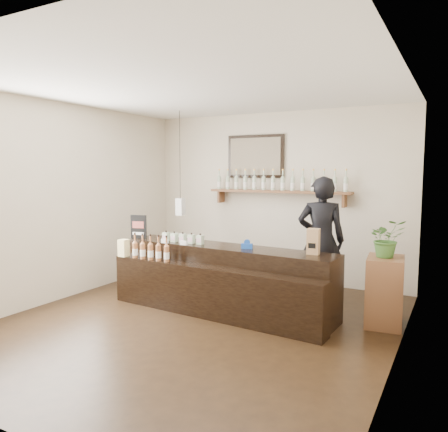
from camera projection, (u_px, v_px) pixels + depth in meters
The scene contains 10 objects.
ground at pixel (196, 323), 5.28m from camera, with size 5.00×5.00×0.00m, color black.
room_shell at pixel (195, 183), 5.10m from camera, with size 5.00×5.00×5.00m.
back_wall_decor at pixel (265, 176), 7.23m from camera, with size 2.66×0.96×1.69m.
counter at pixel (221, 281), 5.74m from camera, with size 3.06×1.01×0.99m.
promo_sign at pixel (139, 227), 6.40m from camera, with size 0.25×0.08×0.35m.
paper_bag at pixel (313, 241), 5.20m from camera, with size 0.15×0.12×0.31m.
tape_dispenser at pixel (247, 245), 5.58m from camera, with size 0.15×0.09×0.12m.
side_cabinet at pixel (385, 291), 5.20m from camera, with size 0.47×0.61×0.82m.
potted_plant at pixel (387, 238), 5.13m from camera, with size 0.41×0.35×0.45m, color #3A6829.
shopkeeper at pixel (321, 232), 6.01m from camera, with size 0.73×0.48×2.00m, color black.
Camera 1 is at (2.75, -4.32, 1.85)m, focal length 35.00 mm.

